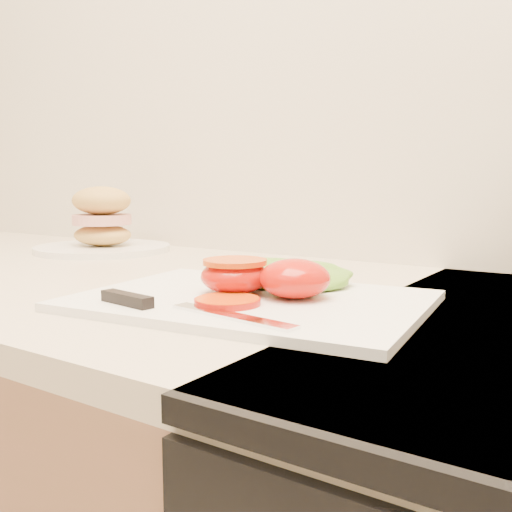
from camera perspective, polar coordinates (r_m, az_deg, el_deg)
The scene contains 8 objects.
cutting_board at distance 0.65m, azimuth -0.49°, elevation -4.49°, with size 0.38×0.27×0.01m, color white.
tomato_half_dome at distance 0.64m, azimuth 3.90°, elevation -2.25°, with size 0.08×0.08×0.04m, color #B9100C.
tomato_half_cut at distance 0.66m, azimuth -2.12°, elevation -1.88°, with size 0.08×0.08×0.04m.
tomato_slice_0 at distance 0.60m, azimuth -2.87°, elevation -4.54°, with size 0.07×0.07×0.01m, color #D54C0A.
lettuce_leaf_0 at distance 0.72m, azimuth 1.31°, elevation -1.80°, with size 0.14×0.09×0.03m, color #64B22F.
lettuce_leaf_1 at distance 0.71m, azimuth 4.97°, elevation -2.02°, with size 0.12×0.09×0.03m, color #64B22F.
knife at distance 0.59m, azimuth -9.03°, elevation -4.88°, with size 0.24×0.05×0.01m.
sandwich_plate at distance 1.18m, azimuth -15.11°, elevation 2.74°, with size 0.27×0.27×0.13m.
Camera 1 is at (0.42, 1.08, 1.07)m, focal length 40.00 mm.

